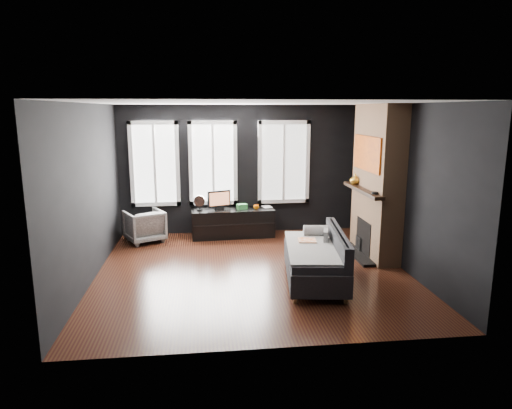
{
  "coord_description": "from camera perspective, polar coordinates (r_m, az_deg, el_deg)",
  "views": [
    {
      "loc": [
        -0.77,
        -7.08,
        2.6
      ],
      "look_at": [
        0.1,
        0.3,
        1.05
      ],
      "focal_mm": 32.0,
      "sensor_mm": 36.0,
      "label": 1
    }
  ],
  "objects": [
    {
      "name": "ceiling",
      "position": [
        7.12,
        -0.53,
        12.58
      ],
      "size": [
        5.0,
        5.0,
        0.0
      ],
      "primitive_type": "plane",
      "color": "white",
      "rests_on": "ground"
    },
    {
      "name": "media_console",
      "position": [
        9.49,
        -2.91,
        -2.32
      ],
      "size": [
        1.71,
        0.61,
        0.58
      ],
      "primitive_type": null,
      "rotation": [
        0.0,
        0.0,
        0.05
      ],
      "color": "black",
      "rests_on": "floor"
    },
    {
      "name": "monitor",
      "position": [
        9.39,
        -4.64,
        0.72
      ],
      "size": [
        0.51,
        0.27,
        0.45
      ],
      "primitive_type": null,
      "rotation": [
        0.0,
        0.0,
        0.34
      ],
      "color": "black",
      "rests_on": "media_console"
    },
    {
      "name": "stripe_pillow",
      "position": [
        7.37,
        8.68,
        -4.28
      ],
      "size": [
        0.15,
        0.3,
        0.29
      ],
      "primitive_type": "cube",
      "rotation": [
        0.0,
        0.0,
        -0.27
      ],
      "color": "gray",
      "rests_on": "sofa"
    },
    {
      "name": "wall_right",
      "position": [
        7.9,
        17.84,
        2.11
      ],
      "size": [
        0.02,
        5.0,
        2.7
      ],
      "primitive_type": "cube",
      "color": "black",
      "rests_on": "ground"
    },
    {
      "name": "wall_left",
      "position": [
        7.39,
        -20.15,
        1.32
      ],
      "size": [
        0.02,
        5.0,
        2.7
      ],
      "primitive_type": "cube",
      "color": "black",
      "rests_on": "ground"
    },
    {
      "name": "book",
      "position": [
        9.54,
        0.87,
        0.31
      ],
      "size": [
        0.18,
        0.05,
        0.24
      ],
      "primitive_type": "imported",
      "rotation": [
        0.0,
        0.0,
        0.17
      ],
      "color": "tan",
      "rests_on": "media_console"
    },
    {
      "name": "mantel_vase",
      "position": [
        8.7,
        12.29,
        3.1
      ],
      "size": [
        0.24,
        0.24,
        0.2
      ],
      "primitive_type": "imported",
      "rotation": [
        0.0,
        0.0,
        -0.25
      ],
      "color": "#F1AD46",
      "rests_on": "fireplace"
    },
    {
      "name": "desk_fan",
      "position": [
        9.33,
        -7.08,
        0.23
      ],
      "size": [
        0.26,
        0.26,
        0.33
      ],
      "primitive_type": null,
      "rotation": [
        0.0,
        0.0,
        -0.17
      ],
      "color": "#959595",
      "rests_on": "media_console"
    },
    {
      "name": "armchair",
      "position": [
        9.38,
        -13.76,
        -2.42
      ],
      "size": [
        0.9,
        0.88,
        0.71
      ],
      "primitive_type": "imported",
      "rotation": [
        0.0,
        0.0,
        -2.68
      ],
      "color": "white",
      "rests_on": "floor"
    },
    {
      "name": "floor",
      "position": [
        7.58,
        -0.49,
        -8.27
      ],
      "size": [
        5.0,
        5.0,
        0.0
      ],
      "primitive_type": "plane",
      "color": "black",
      "rests_on": "ground"
    },
    {
      "name": "fireplace",
      "position": [
        8.37,
        14.91,
        2.79
      ],
      "size": [
        0.7,
        1.62,
        2.7
      ],
      "primitive_type": null,
      "color": "#93724C",
      "rests_on": "floor"
    },
    {
      "name": "storage_box",
      "position": [
        9.41,
        -1.78,
        -0.27
      ],
      "size": [
        0.23,
        0.18,
        0.11
      ],
      "primitive_type": "cube",
      "rotation": [
        0.0,
        0.0,
        0.31
      ],
      "color": "#2F7F3C",
      "rests_on": "media_console"
    },
    {
      "name": "mug",
      "position": [
        9.41,
        0.03,
        -0.24
      ],
      "size": [
        0.13,
        0.11,
        0.11
      ],
      "primitive_type": "imported",
      "rotation": [
        0.0,
        0.0,
        0.23
      ],
      "color": "orange",
      "rests_on": "media_console"
    },
    {
      "name": "sofa",
      "position": [
        7.09,
        7.33,
        -6.39
      ],
      "size": [
        1.18,
        1.98,
        0.8
      ],
      "primitive_type": null,
      "rotation": [
        0.0,
        0.0,
        -0.13
      ],
      "color": "black",
      "rests_on": "floor"
    },
    {
      "name": "windows",
      "position": [
        9.55,
        -4.88,
        10.42
      ],
      "size": [
        4.0,
        0.16,
        1.76
      ],
      "primitive_type": null,
      "color": "white",
      "rests_on": "wall_back"
    },
    {
      "name": "mantel_clock",
      "position": [
        7.79,
        14.63,
        1.4
      ],
      "size": [
        0.11,
        0.11,
        0.04
      ],
      "primitive_type": "cylinder",
      "rotation": [
        0.0,
        0.0,
        0.05
      ],
      "color": "black",
      "rests_on": "fireplace"
    },
    {
      "name": "wall_back",
      "position": [
        9.69,
        -2.12,
        4.37
      ],
      "size": [
        5.0,
        0.02,
        2.7
      ],
      "primitive_type": "cube",
      "color": "black",
      "rests_on": "ground"
    }
  ]
}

